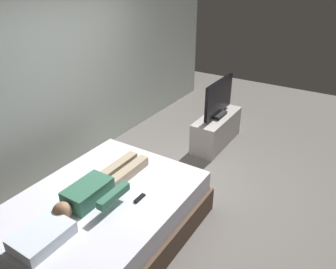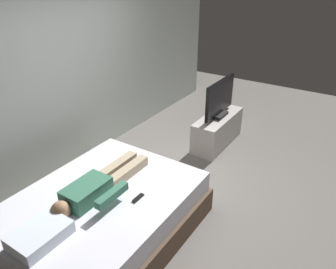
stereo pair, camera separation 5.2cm
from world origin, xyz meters
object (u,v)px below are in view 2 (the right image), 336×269
(tv_stand, at_px, (217,130))
(tv, at_px, (220,99))
(bed, at_px, (102,217))
(person, at_px, (97,186))
(pillow, at_px, (40,235))
(remote, at_px, (138,198))

(tv_stand, relative_size, tv, 1.25)
(bed, relative_size, person, 1.64)
(tv_stand, bearing_deg, pillow, 177.77)
(tv, bearing_deg, tv_stand, 90.00)
(tv, bearing_deg, pillow, 177.77)
(pillow, xyz_separation_m, tv_stand, (3.26, -0.13, -0.35))
(pillow, relative_size, remote, 3.20)
(remote, relative_size, tv, 0.17)
(tv_stand, xyz_separation_m, tv, (0.00, -0.00, 0.53))
(person, distance_m, tv, 2.53)
(pillow, distance_m, tv, 3.27)
(bed, height_order, remote, remote)
(pillow, height_order, tv, tv)
(person, xyz_separation_m, tv_stand, (2.52, -0.18, -0.37))
(bed, distance_m, remote, 0.49)
(person, bearing_deg, pillow, -175.95)
(tv, bearing_deg, bed, 177.15)
(remote, height_order, tv_stand, remote)
(bed, distance_m, tv_stand, 2.55)
(remote, bearing_deg, tv_stand, 5.44)
(pillow, bearing_deg, tv_stand, -2.23)
(remote, bearing_deg, bed, 117.07)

